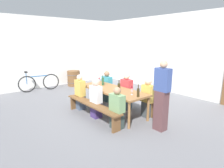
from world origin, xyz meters
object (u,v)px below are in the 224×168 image
Objects in this scene: seated_guest_near_1 at (96,99)px; seated_guest_far_1 at (126,92)px; wine_barrel at (74,78)px; wine_bottle_1 at (103,81)px; wine_glass_3 at (132,90)px; wine_bottle_2 at (138,92)px; parked_bicycle_0 at (39,83)px; standing_host at (162,97)px; seated_guest_near_2 at (117,109)px; seated_guest_far_0 at (107,87)px; wine_glass_1 at (132,87)px; wine_bottle_0 at (119,87)px; wine_glass_0 at (99,78)px; wine_glass_2 at (93,82)px; seated_guest_far_2 at (147,98)px; tasting_table at (112,91)px; bench_far at (129,97)px; seated_guest_near_0 at (80,93)px; bench_near at (92,107)px.

seated_guest_far_1 is (0.04, 1.15, 0.00)m from seated_guest_near_1.
seated_guest_near_1 is 4.16m from wine_barrel.
wine_bottle_1 reaches higher than wine_glass_3.
wine_bottle_2 reaches higher than parked_bicycle_0.
wine_glass_3 is 0.11× the size of standing_host.
seated_guest_far_0 is at bearing 58.29° from seated_guest_near_2.
standing_host is (1.12, -0.13, -0.03)m from wine_glass_1.
parked_bicycle_0 is at bearing -93.38° from wine_barrel.
wine_bottle_0 is 2.01× the size of wine_glass_0.
wine_glass_1 is at bearing 0.04° from wine_glass_0.
parked_bicycle_0 is (-5.64, -1.00, -0.46)m from standing_host.
wine_glass_0 reaches higher than wine_glass_2.
seated_guest_far_2 is at bearing -27.13° from standing_host.
wine_glass_2 is 0.15× the size of seated_guest_near_2.
wine_barrel is (-4.80, 1.41, -0.13)m from seated_guest_near_2.
standing_host is at bearing 6.87° from tasting_table.
wine_barrel is (-2.95, 0.27, -0.16)m from seated_guest_far_0.
seated_guest_far_1 is at bearing 150.66° from wine_bottle_2.
wine_glass_1 is at bearing 65.44° from wine_bottle_0.
wine_bottle_0 reaches higher than wine_glass_2.
seated_guest_far_0 is at bearing 155.39° from wine_bottle_0.
wine_glass_1 is at bearing -38.44° from bench_far.
seated_guest_near_1 is at bearing -77.48° from parked_bicycle_0.
seated_guest_far_2 reaches higher than seated_guest_far_0.
seated_guest_near_0 is (-0.20, -0.37, -0.33)m from wine_glass_2.
tasting_table reaches higher than bench_far.
wine_bottle_1 is at bearing -49.56° from seated_guest_far_1.
seated_guest_far_1 reaches higher than seated_guest_far_0.
wine_barrel is at bearing -6.62° from standing_host.
standing_host reaches higher than wine_glass_0.
wine_glass_3 reaches higher than bench_near.
wine_glass_0 is at bearing -24.95° from seated_guest_far_0.
wine_glass_2 is at bearing -173.32° from wine_bottle_2.
wine_bottle_1 reaches higher than wine_glass_2.
seated_guest_far_2 is (1.58, 0.78, -0.30)m from wine_glass_2.
wine_glass_3 is 0.26× the size of wine_barrel.
wine_glass_2 is 3.43m from wine_barrel.
seated_guest_far_2 is 0.67× the size of standing_host.
wine_glass_3 reaches higher than bench_far.
wine_glass_2 reaches higher than parked_bicycle_0.
wine_glass_1 is 1.04m from seated_guest_near_2.
wine_bottle_1 is (-0.55, 0.08, 0.20)m from tasting_table.
wine_glass_3 is 0.16× the size of seated_guest_far_2.
wine_bottle_1 is at bearing 172.06° from tasting_table.
tasting_table is 0.63m from wine_glass_1.
seated_guest_near_1 reaches higher than wine_bottle_0.
standing_host reaches higher than bench_near.
seated_guest_near_2 is at bearing -13.26° from wine_glass_2.
wine_glass_2 is 0.53m from seated_guest_near_0.
seated_guest_far_1 reaches higher than wine_glass_3.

